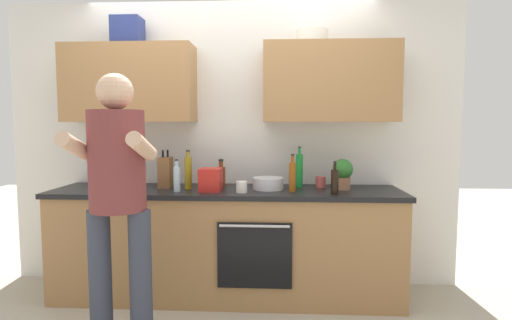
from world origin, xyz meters
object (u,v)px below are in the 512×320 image
Objects in this scene: bottle_water at (177,178)px; bottle_soy at (335,181)px; person_standing at (118,190)px; grocery_bag_crisps at (211,180)px; bottle_wine at (111,170)px; mixing_bowl at (268,183)px; cup_coffee at (242,187)px; bottle_oil at (188,172)px; knife_block at (166,172)px; potted_herb at (343,173)px; bottle_soda at (299,170)px; bottle_syrup at (292,176)px; cup_ceramic at (321,182)px; bottle_vinegar at (221,175)px.

bottle_water reaches higher than bottle_soy.
grocery_bag_crisps is at bearing 59.48° from person_standing.
bottle_wine reaches higher than mixing_bowl.
cup_coffee is at bearing -2.89° from bottle_water.
bottle_oil reaches higher than bottle_water.
knife_block is at bearing 87.17° from person_standing.
person_standing is 1.76m from potted_herb.
bottle_soda is 1.12m from knife_block.
bottle_syrup is 0.34m from bottle_soy.
bottle_wine is (-0.42, 0.90, 0.01)m from person_standing.
bottle_water is 0.80× the size of bottle_oil.
bottle_water is 2.79× the size of cup_ceramic.
bottle_water is at bearing 177.42° from bottle_soy.
bottle_oil is at bearing -177.84° from mixing_bowl.
bottle_wine is 0.64m from bottle_water.
bottle_soy is 1.37× the size of grocery_bag_crisps.
bottle_wine reaches higher than bottle_oil.
bottle_soy is at bearing -10.35° from knife_block.
person_standing is 5.42× the size of bottle_oil.
bottle_wine is 1.42× the size of bottle_vinegar.
knife_block reaches higher than mixing_bowl.
bottle_soda reaches higher than bottle_water.
grocery_bag_crisps is at bearing -20.09° from knife_block.
bottle_syrup is at bearing 160.19° from bottle_soy.
person_standing reaches higher than cup_coffee.
bottle_vinegar is 0.37m from cup_coffee.
cup_ceramic is (-0.07, 0.33, -0.05)m from bottle_soy.
bottle_wine is 0.98× the size of bottle_soda.
potted_herb is (1.51, 0.90, 0.01)m from person_standing.
bottle_water is at bearing -167.71° from mixing_bowl.
bottle_soda reaches higher than potted_herb.
bottle_wine is 1.33× the size of bottle_soy.
bottle_soda reaches higher than cup_coffee.
bottle_soda is 1.38× the size of potted_herb.
bottle_syrup is at bearing -20.19° from bottle_vinegar.
bottle_wine is at bearing 163.18° from bottle_water.
bottle_syrup is 3.24× the size of cup_ceramic.
mixing_bowl is 0.61m from potted_herb.
bottle_wine reaches higher than cup_coffee.
knife_block reaches higher than bottle_syrup.
bottle_soy reaches higher than grocery_bag_crisps.
bottle_syrup is (1.10, 0.78, -0.01)m from person_standing.
person_standing reaches higher than bottle_soda.
bottle_soy is 1.00× the size of mixing_bowl.
potted_herb is at bearing 17.27° from bottle_syrup.
person_standing reaches higher than bottle_syrup.
cup_ceramic is 0.36× the size of mixing_bowl.
knife_block is at bearing 161.47° from cup_coffee.
bottle_syrup is 0.94× the size of knife_block.
person_standing is 7.39× the size of bottle_vinegar.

